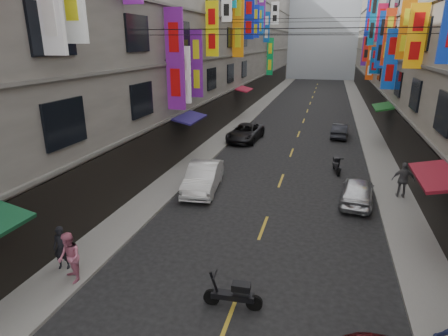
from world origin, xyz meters
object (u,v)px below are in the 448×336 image
Objects in this scene: scooter_far_right at (337,166)px; car_right_mid at (357,191)px; car_left_mid at (203,177)px; pedestrian_lfar at (69,258)px; scooter_crossing at (234,295)px; car_left_far at (245,132)px; pedestrian_lnear at (62,248)px; car_right_far at (340,131)px; pedestrian_rfar at (403,180)px.

car_right_mid is at bearing 91.68° from scooter_far_right.
pedestrian_lfar reaches higher than car_left_mid.
scooter_crossing is 0.38× the size of car_left_far.
car_left_far is 3.05× the size of pedestrian_lnear.
car_right_far is 13.05m from pedestrian_rfar.
pedestrian_lfar is 15.70m from pedestrian_rfar.
car_left_mid reaches higher than car_right_far.
car_left_mid is at bearing -85.21° from car_left_far.
car_left_mid reaches higher than car_right_mid.
pedestrian_lnear is at bearing -179.21° from pedestrian_lfar.
car_left_mid is at bearing 57.44° from pedestrian_lnear.
pedestrian_lnear is (-10.14, -8.87, 0.26)m from car_right_mid.
pedestrian_lfar is (-5.41, -0.30, 0.54)m from scooter_crossing.
car_left_far is 20.21m from pedestrian_lfar.
car_left_far is at bearing 83.60° from car_left_mid.
pedestrian_lfar is (-9.40, -9.44, 0.34)m from car_right_mid.
scooter_crossing is 0.50× the size of car_right_far.
pedestrian_rfar is (10.08, 1.55, 0.30)m from car_left_mid.
pedestrian_lnear reaches higher than car_right_far.
car_right_mid is 2.07× the size of pedestrian_rfar.
car_left_far reaches higher than car_right_mid.
car_right_mid is at bearing 23.68° from pedestrian_lnear.
car_left_mid is 16.03m from car_right_far.
pedestrian_lnear reaches higher than scooter_far_right.
pedestrian_lfar is at bearing -89.86° from car_left_far.
car_left_mid is 11.15m from car_left_far.
scooter_far_right is at bearing -16.47° from scooter_crossing.
pedestrian_rfar is at bearing -34.97° from scooter_crossing.
pedestrian_rfar reaches higher than car_right_mid.
scooter_crossing is at bearing 41.46° from pedestrian_lfar.
car_left_mid is 1.18× the size of car_right_mid.
scooter_crossing is at bearing 57.80° from pedestrian_rfar.
car_left_mid is 1.25× the size of car_right_far.
pedestrian_lfar is at bearing 48.92° from scooter_far_right.
pedestrian_rfar is at bearing 122.84° from scooter_far_right.
pedestrian_lfar is at bearing -106.73° from car_left_mid.
pedestrian_rfar is (3.13, -3.40, 0.60)m from scooter_far_right.
pedestrian_lfar is at bearing 50.69° from car_right_mid.
car_right_mid reaches higher than scooter_crossing.
scooter_crossing is at bearing -73.05° from car_left_mid.
car_right_far is at bearing -78.61° from pedestrian_rfar.
car_left_mid is (-3.88, 8.71, 0.29)m from scooter_crossing.
pedestrian_lnear is at bearing 37.91° from pedestrian_rfar.
pedestrian_lnear is (-2.27, -8.44, 0.17)m from car_left_mid.
car_right_far is at bearing -101.77° from scooter_far_right.
car_left_far is at bearing 27.65° from car_right_far.
scooter_far_right is 9.34m from car_right_far.
car_left_far is 19.71m from pedestrian_lnear.
scooter_far_right is 4.63m from car_right_mid.
pedestrian_rfar is (2.21, 1.13, 0.39)m from car_right_mid.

